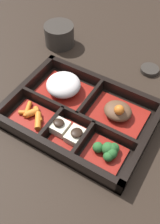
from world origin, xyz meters
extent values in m
plane|color=black|center=(0.00, 0.00, 0.00)|extent=(3.00, 3.00, 0.00)
cube|color=black|center=(0.00, 0.00, 0.01)|extent=(0.33, 0.24, 0.01)
cube|color=black|center=(0.00, -0.11, 0.02)|extent=(0.33, 0.01, 0.04)
cube|color=black|center=(0.00, 0.11, 0.02)|extent=(0.33, 0.01, 0.04)
cube|color=black|center=(-0.16, 0.00, 0.02)|extent=(0.01, 0.24, 0.04)
cube|color=black|center=(0.16, 0.00, 0.02)|extent=(0.01, 0.24, 0.04)
cube|color=black|center=(0.00, -0.02, 0.02)|extent=(0.30, 0.01, 0.04)
cube|color=black|center=(-0.04, -0.06, 0.02)|extent=(0.01, 0.09, 0.04)
cube|color=black|center=(0.05, -0.06, 0.02)|extent=(0.01, 0.09, 0.04)
cube|color=black|center=(0.00, 0.05, 0.02)|extent=(0.01, 0.12, 0.04)
cube|color=maroon|center=(-0.07, 0.04, 0.01)|extent=(0.13, 0.10, 0.01)
ellipsoid|color=silver|center=(-0.07, 0.04, 0.04)|extent=(0.08, 0.08, 0.04)
cube|color=maroon|center=(0.07, 0.04, 0.01)|extent=(0.13, 0.10, 0.01)
ellipsoid|color=brown|center=(0.07, 0.04, 0.03)|extent=(0.07, 0.06, 0.03)
sphere|color=#D1661E|center=(0.08, 0.03, 0.05)|extent=(0.02, 0.02, 0.02)
cube|color=maroon|center=(-0.09, -0.06, 0.01)|extent=(0.09, 0.07, 0.01)
cylinder|color=orange|center=(-0.07, -0.07, 0.02)|extent=(0.04, 0.04, 0.01)
cylinder|color=orange|center=(-0.11, -0.06, 0.02)|extent=(0.04, 0.03, 0.01)
cylinder|color=orange|center=(-0.09, -0.06, 0.02)|extent=(0.03, 0.03, 0.02)
cylinder|color=orange|center=(-0.11, -0.05, 0.02)|extent=(0.03, 0.04, 0.01)
cylinder|color=orange|center=(-0.08, -0.05, 0.02)|extent=(0.04, 0.04, 0.01)
cube|color=maroon|center=(0.01, -0.06, 0.01)|extent=(0.06, 0.07, 0.01)
cube|color=beige|center=(-0.02, -0.06, 0.03)|extent=(0.04, 0.04, 0.02)
ellipsoid|color=black|center=(-0.02, -0.06, 0.04)|extent=(0.02, 0.02, 0.01)
cube|color=beige|center=(0.03, -0.06, 0.02)|extent=(0.04, 0.04, 0.02)
ellipsoid|color=black|center=(0.03, -0.06, 0.04)|extent=(0.03, 0.03, 0.01)
cube|color=maroon|center=(0.10, -0.06, 0.01)|extent=(0.08, 0.07, 0.01)
sphere|color=#265B28|center=(0.11, -0.05, 0.03)|extent=(0.02, 0.02, 0.02)
sphere|color=#265B28|center=(0.08, -0.06, 0.03)|extent=(0.02, 0.02, 0.02)
sphere|color=#265B28|center=(0.10, -0.06, 0.03)|extent=(0.03, 0.03, 0.03)
sphere|color=#265B28|center=(0.11, -0.06, 0.03)|extent=(0.02, 0.02, 0.02)
sphere|color=#265B28|center=(0.11, -0.07, 0.03)|extent=(0.02, 0.02, 0.02)
sphere|color=#265B28|center=(0.11, -0.05, 0.03)|extent=(0.03, 0.03, 0.03)
cylinder|color=#2D2823|center=(-0.20, 0.22, 0.03)|extent=(0.09, 0.09, 0.06)
cylinder|color=#597A38|center=(-0.20, 0.22, 0.06)|extent=(0.07, 0.07, 0.01)
cylinder|color=#2D2823|center=(0.08, 0.24, 0.01)|extent=(0.05, 0.05, 0.01)
cylinder|color=black|center=(0.08, 0.24, 0.01)|extent=(0.03, 0.03, 0.00)
camera|label=1|loc=(0.20, -0.32, 0.49)|focal=42.00mm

